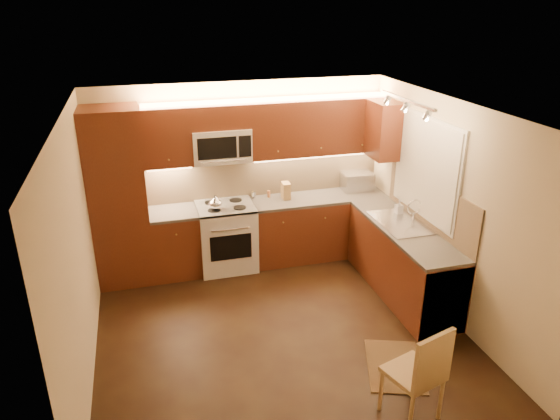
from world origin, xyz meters
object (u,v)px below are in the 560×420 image
object	(u,v)px
stove	(227,236)
knife_block	(286,191)
sink	(400,218)
kettle	(215,202)
dining_chair	(413,371)
toaster_oven	(357,181)
microwave	(221,145)
soap_bottle	(399,207)

from	to	relation	value
stove	knife_block	size ratio (longest dim) A/B	4.00
sink	kettle	size ratio (longest dim) A/B	4.20
stove	knife_block	bearing A→B (deg)	5.50
dining_chair	sink	bearing A→B (deg)	49.16
sink	knife_block	bearing A→B (deg)	133.09
toaster_oven	stove	bearing A→B (deg)	-173.40
knife_block	microwave	bearing A→B (deg)	178.41
kettle	dining_chair	bearing A→B (deg)	-49.34
microwave	sink	bearing A→B (deg)	-32.21
stove	soap_bottle	distance (m)	2.35
microwave	dining_chair	distance (m)	3.72
kettle	soap_bottle	world-z (taller)	kettle
microwave	soap_bottle	size ratio (longest dim) A/B	4.00
kettle	toaster_oven	world-z (taller)	toaster_oven
stove	toaster_oven	distance (m)	2.05
microwave	toaster_oven	xyz separation A→B (m)	(1.96, 0.01, -0.69)
soap_bottle	dining_chair	size ratio (longest dim) A/B	0.20
kettle	dining_chair	xyz separation A→B (m)	(1.23, -3.08, -0.54)
stove	sink	distance (m)	2.35
sink	toaster_oven	distance (m)	1.28
kettle	knife_block	world-z (taller)	knife_block
kettle	toaster_oven	distance (m)	2.13
knife_block	toaster_oven	bearing A→B (deg)	5.25
sink	stove	bearing A→B (deg)	150.64
sink	kettle	bearing A→B (deg)	154.89
microwave	stove	bearing A→B (deg)	-90.00
stove	soap_bottle	size ratio (longest dim) A/B	4.84
toaster_oven	knife_block	xyz separation A→B (m)	(-1.09, -0.07, -0.01)
knife_block	dining_chair	distance (m)	3.33
sink	knife_block	xyz separation A→B (m)	(-1.13, 1.21, 0.04)
stove	toaster_oven	world-z (taller)	toaster_oven
microwave	knife_block	distance (m)	1.12
stove	toaster_oven	xyz separation A→B (m)	(1.96, 0.15, 0.57)
kettle	dining_chair	size ratio (longest dim) A/B	0.21
sink	soap_bottle	world-z (taller)	soap_bottle
stove	kettle	bearing A→B (deg)	-141.13
stove	sink	xyz separation A→B (m)	(2.00, -1.12, 0.52)
stove	toaster_oven	bearing A→B (deg)	4.36
toaster_oven	kettle	bearing A→B (deg)	-170.51
microwave	dining_chair	bearing A→B (deg)	-72.00
knife_block	dining_chair	xyz separation A→B (m)	(0.21, -3.29, -0.53)
stove	knife_block	world-z (taller)	knife_block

